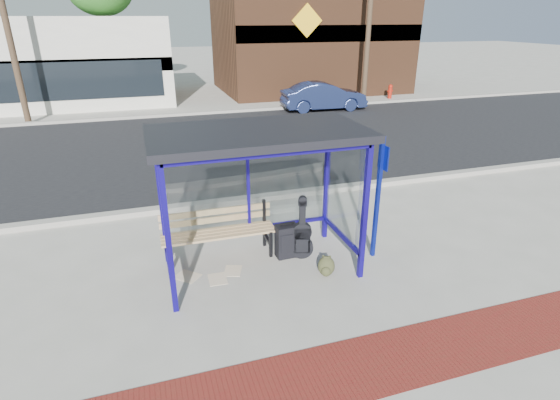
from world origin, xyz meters
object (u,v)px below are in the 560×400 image
object	(u,v)px
bench	(218,230)
guitar_bag	(302,237)
fire_hydrant	(390,91)
backpack	(326,267)
parked_car	(324,96)
suitcase	(287,241)

from	to	relation	value
bench	guitar_bag	size ratio (longest dim) A/B	1.78
guitar_bag	fire_hydrant	xyz separation A→B (m)	(10.12, 13.97, -0.01)
backpack	parked_car	xyz separation A→B (m)	(5.41, 12.88, 0.47)
bench	backpack	size ratio (longest dim) A/B	5.83
guitar_bag	bench	bearing A→B (deg)	176.54
bench	suitcase	distance (m)	1.23
bench	guitar_bag	bearing A→B (deg)	-18.79
backpack	suitcase	bearing A→B (deg)	143.28
guitar_bag	backpack	bearing A→B (deg)	-58.67
backpack	guitar_bag	bearing A→B (deg)	130.01
suitcase	fire_hydrant	world-z (taller)	fire_hydrant
guitar_bag	parked_car	bearing A→B (deg)	81.38
suitcase	fire_hydrant	xyz separation A→B (m)	(10.36, 13.86, 0.09)
backpack	fire_hydrant	bearing A→B (deg)	80.53
guitar_bag	parked_car	world-z (taller)	parked_car
parked_car	bench	bearing A→B (deg)	152.19
bench	suitcase	xyz separation A→B (m)	(1.15, -0.38, -0.22)
bench	backpack	xyz separation A→B (m)	(1.58, -1.17, -0.37)
guitar_bag	backpack	xyz separation A→B (m)	(0.19, -0.68, -0.25)
backpack	fire_hydrant	size ratio (longest dim) A/B	0.47
backpack	fire_hydrant	world-z (taller)	fire_hydrant
suitcase	backpack	xyz separation A→B (m)	(0.43, -0.79, -0.15)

